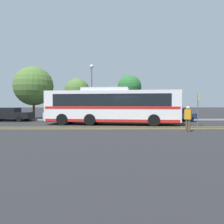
{
  "coord_description": "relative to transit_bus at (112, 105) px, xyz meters",
  "views": [
    {
      "loc": [
        -1.48,
        -19.25,
        1.82
      ],
      "look_at": [
        -1.33,
        0.35,
        1.13
      ],
      "focal_mm": 35.0,
      "sensor_mm": 36.0,
      "label": 1
    }
  ],
  "objects": [
    {
      "name": "ground_plane",
      "position": [
        1.35,
        -0.35,
        -1.72
      ],
      "size": [
        220.0,
        220.0,
        0.0
      ],
      "primitive_type": "plane",
      "color": "#262628"
    },
    {
      "name": "lane_strip_0",
      "position": [
        0.01,
        -2.2,
        -1.72
      ],
      "size": [
        31.75,
        0.2,
        0.01
      ],
      "primitive_type": "cube",
      "rotation": [
        0.0,
        0.0,
        1.57
      ],
      "color": "gold",
      "rests_on": "ground_plane"
    },
    {
      "name": "lane_strip_1",
      "position": [
        0.01,
        -3.49,
        -1.72
      ],
      "size": [
        31.75,
        0.2,
        0.01
      ],
      "primitive_type": "cube",
      "rotation": [
        0.0,
        0.0,
        1.57
      ],
      "color": "gold",
      "rests_on": "ground_plane"
    },
    {
      "name": "curb_strip",
      "position": [
        0.01,
        5.03,
        -1.65
      ],
      "size": [
        39.75,
        0.36,
        0.15
      ],
      "primitive_type": "cube",
      "color": "#99999E",
      "rests_on": "ground_plane"
    },
    {
      "name": "transit_bus",
      "position": [
        0.0,
        0.0,
        0.0
      ],
      "size": [
        12.25,
        4.07,
        3.3
      ],
      "rotation": [
        0.0,
        0.0,
        -1.71
      ],
      "color": "white",
      "rests_on": "ground_plane"
    },
    {
      "name": "parked_car_0",
      "position": [
        -11.03,
        4.07,
        -0.98
      ],
      "size": [
        4.78,
        2.22,
        1.47
      ],
      "rotation": [
        0.0,
        0.0,
        -1.64
      ],
      "color": "black",
      "rests_on": "ground_plane"
    },
    {
      "name": "parked_car_1",
      "position": [
        -5.07,
        3.91,
        -0.97
      ],
      "size": [
        4.1,
        2.02,
        1.49
      ],
      "rotation": [
        0.0,
        0.0,
        1.56
      ],
      "color": "silver",
      "rests_on": "ground_plane"
    },
    {
      "name": "parked_car_2",
      "position": [
        0.34,
        3.87,
        -1.02
      ],
      "size": [
        4.84,
        2.2,
        1.38
      ],
      "rotation": [
        0.0,
        0.0,
        1.53
      ],
      "color": "olive",
      "rests_on": "ground_plane"
    },
    {
      "name": "parked_car_3",
      "position": [
        6.77,
        3.61,
        -1.01
      ],
      "size": [
        4.34,
        2.29,
        1.43
      ],
      "rotation": [
        0.0,
        0.0,
        -1.49
      ],
      "color": "navy",
      "rests_on": "ground_plane"
    },
    {
      "name": "pedestrian_0",
      "position": [
        5.01,
        -5.22,
        -0.75
      ],
      "size": [
        0.47,
        0.42,
        1.7
      ],
      "rotation": [
        0.0,
        0.0,
        5.69
      ],
      "color": "brown",
      "rests_on": "ground_plane"
    },
    {
      "name": "bus_stop_sign",
      "position": [
        7.03,
        -1.83,
        -0.01
      ],
      "size": [
        0.08,
        0.4,
        2.73
      ],
      "rotation": [
        0.0,
        0.0,
        -1.71
      ],
      "color": "#59595E",
      "rests_on": "ground_plane"
    },
    {
      "name": "street_lamp",
      "position": [
        -2.32,
        5.89,
        2.47
      ],
      "size": [
        0.41,
        0.41,
        6.44
      ],
      "color": "#59595E",
      "rests_on": "ground_plane"
    },
    {
      "name": "tree_0",
      "position": [
        -9.57,
        7.29,
        2.34
      ],
      "size": [
        4.78,
        4.78,
        6.45
      ],
      "color": "#513823",
      "rests_on": "ground_plane"
    },
    {
      "name": "tree_1",
      "position": [
        -4.33,
        8.09,
        1.78
      ],
      "size": [
        3.17,
        3.17,
        5.1
      ],
      "color": "#513823",
      "rests_on": "ground_plane"
    },
    {
      "name": "tree_2",
      "position": [
        2.24,
        7.43,
        2.21
      ],
      "size": [
        2.96,
        2.96,
        5.43
      ],
      "color": "#513823",
      "rests_on": "ground_plane"
    }
  ]
}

